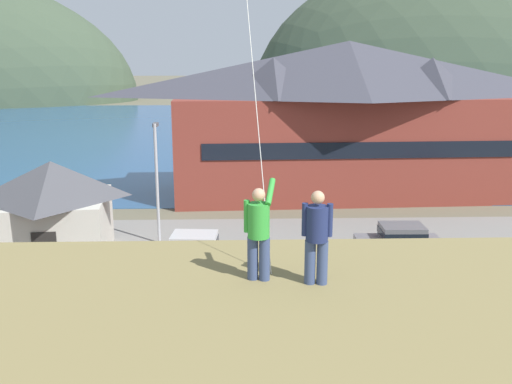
% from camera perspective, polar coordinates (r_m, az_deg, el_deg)
% --- Properties ---
extents(ground_plane, '(600.00, 600.00, 0.00)m').
position_cam_1_polar(ground_plane, '(21.28, 0.37, -14.46)').
color(ground_plane, '#66604C').
extents(parking_lot_pad, '(40.00, 20.00, 0.10)m').
position_cam_1_polar(parking_lot_pad, '(25.78, -0.05, -9.13)').
color(parking_lot_pad, gray).
rests_on(parking_lot_pad, ground).
extents(bay_water, '(360.00, 84.00, 0.03)m').
position_cam_1_polar(bay_water, '(79.40, -1.27, 6.35)').
color(bay_water, navy).
rests_on(bay_water, ground).
extents(far_hill_east_peak, '(91.30, 72.97, 66.21)m').
position_cam_1_polar(far_hill_east_peak, '(142.86, 18.48, 8.88)').
color(far_hill_east_peak, '#3D4C38').
rests_on(far_hill_east_peak, ground).
extents(harbor_lodge, '(26.56, 10.46, 11.14)m').
position_cam_1_polar(harbor_lodge, '(41.60, 9.26, 7.75)').
color(harbor_lodge, brown).
rests_on(harbor_lodge, ground).
extents(storage_shed_near_lot, '(6.09, 6.34, 5.06)m').
position_cam_1_polar(storage_shed_near_lot, '(29.64, -19.89, -1.65)').
color(storage_shed_near_lot, beige).
rests_on(storage_shed_near_lot, ground).
extents(wharf_dock, '(3.20, 13.66, 0.70)m').
position_cam_1_polar(wharf_dock, '(53.76, 0.64, 3.24)').
color(wharf_dock, '#70604C').
rests_on(wharf_dock, ground).
extents(moored_boat_wharfside, '(2.74, 6.79, 2.16)m').
position_cam_1_polar(moored_boat_wharfside, '(54.34, -2.98, 3.73)').
color(moored_boat_wharfside, navy).
rests_on(moored_boat_wharfside, ground).
extents(moored_boat_outer_mooring, '(3.01, 8.56, 2.16)m').
position_cam_1_polar(moored_boat_outer_mooring, '(50.38, 5.06, 2.91)').
color(moored_boat_outer_mooring, silver).
rests_on(moored_boat_outer_mooring, ground).
extents(moored_boat_inner_slip, '(1.94, 6.06, 2.16)m').
position_cam_1_polar(moored_boat_inner_slip, '(56.43, -2.83, 4.10)').
color(moored_boat_inner_slip, '#A8A399').
rests_on(moored_boat_inner_slip, ground).
extents(parked_car_corner_spot, '(4.23, 2.12, 1.82)m').
position_cam_1_polar(parked_car_corner_spot, '(28.85, 14.43, -4.92)').
color(parked_car_corner_spot, slate).
rests_on(parked_car_corner_spot, parking_lot_pad).
extents(parked_car_back_row_left, '(4.31, 2.28, 1.82)m').
position_cam_1_polar(parked_car_back_row_left, '(21.01, 3.92, -11.63)').
color(parked_car_back_row_left, '#B28923').
rests_on(parked_car_back_row_left, parking_lot_pad).
extents(parked_car_back_row_right, '(4.33, 2.31, 1.82)m').
position_cam_1_polar(parked_car_back_row_right, '(26.76, -6.49, -6.03)').
color(parked_car_back_row_right, silver).
rests_on(parked_car_back_row_right, parking_lot_pad).
extents(parked_car_lone_by_shed, '(4.32, 2.29, 1.82)m').
position_cam_1_polar(parked_car_lone_by_shed, '(24.31, 22.23, -9.06)').
color(parked_car_lone_by_shed, '#236633').
rests_on(parked_car_lone_by_shed, parking_lot_pad).
extents(parked_car_mid_row_center, '(4.24, 2.14, 1.82)m').
position_cam_1_polar(parked_car_mid_row_center, '(20.94, -15.08, -12.19)').
color(parked_car_mid_row_center, red).
rests_on(parked_car_mid_row_center, parking_lot_pad).
extents(parking_light_pole, '(0.24, 0.78, 6.54)m').
position_cam_1_polar(parking_light_pole, '(30.27, -10.08, 1.74)').
color(parking_light_pole, '#ADADB2').
rests_on(parking_light_pole, parking_lot_pad).
extents(person_kite_flyer, '(0.60, 0.62, 1.86)m').
position_cam_1_polar(person_kite_flyer, '(10.20, 0.27, -3.93)').
color(person_kite_flyer, '#384770').
rests_on(person_kite_flyer, grassy_hill_foreground).
extents(person_companion, '(0.55, 0.40, 1.74)m').
position_cam_1_polar(person_companion, '(10.07, 6.23, -4.34)').
color(person_companion, '#384770').
rests_on(person_companion, grassy_hill_foreground).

